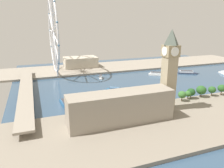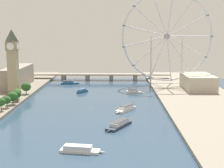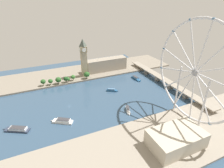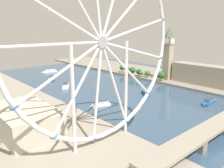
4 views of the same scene
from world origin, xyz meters
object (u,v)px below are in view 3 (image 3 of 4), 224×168
Objects in this scene: clock_tower at (84,57)px; tour_boat_5 at (63,121)px; ferris_wheel at (195,73)px; tour_boat_2 at (136,78)px; tour_boat_4 at (128,110)px; tour_boat_3 at (112,90)px; tour_boat_1 at (17,129)px; riverside_hall at (176,139)px; parliament_block at (106,64)px; river_bridge at (165,81)px.

tour_boat_5 is at bearing -28.14° from clock_tower.
ferris_wheel reaches higher than tour_boat_2.
tour_boat_4 reaches higher than tour_boat_5.
clock_tower is 152.24m from tour_boat_4.
clock_tower is 93.19m from tour_boat_3.
tour_boat_5 reaches higher than tour_boat_1.
tour_boat_2 reaches higher than tour_boat_3.
tour_boat_1 is 228.97m from tour_boat_2.
tour_boat_4 reaches higher than tour_boat_2.
riverside_hall is 183.70m from tour_boat_2.
clock_tower is at bearing -152.31° from tour_boat_4.
tour_boat_2 is (64.56, 38.35, -14.23)m from parliament_block.
ferris_wheel reaches higher than tour_boat_1.
parliament_block is 4.56× the size of tour_boat_3.
tour_boat_4 is (-83.23, -13.52, -10.01)m from riverside_hall.
tour_boat_2 is (-174.76, 55.69, -10.21)m from riverside_hall.
tour_boat_4 is (65.40, -3.47, 0.31)m from tour_boat_3.
riverside_hall is 3.00× the size of tour_boat_3.
parliament_block is (-11.11, 53.39, -26.62)m from clock_tower.
tour_boat_4 reaches higher than tour_boat_3.
parliament_block is 132.13m from river_bridge.
tour_boat_3 is at bearing 18.09° from clock_tower.
parliament_block is 1.52× the size of riverside_hall.
riverside_hall is 0.27× the size of river_bridge.
tour_boat_2 is at bearing 30.71° from parliament_block.
tour_boat_1 is 55.66m from tour_boat_5.
tour_boat_4 is (20.10, 148.33, 0.11)m from tour_boat_1.
tour_boat_2 is (-71.43, 217.54, -0.09)m from tour_boat_1.
clock_tower is 181.88m from tour_boat_1.
clock_tower is 2.66× the size of tour_boat_2.
tour_boat_3 is 0.68× the size of tour_boat_5.
ferris_wheel is at bearing 70.61° from tour_boat_4.
river_bridge is (-98.28, 45.48, -61.59)m from ferris_wheel.
riverside_hall is at bearing -53.78° from tour_boat_3.
tour_boat_4 is at bearing -154.99° from tour_boat_5.
parliament_block is at bearing -172.32° from tour_boat_4.
riverside_hall is at bearing 176.65° from tour_boat_1.
ferris_wheel is 2.19× the size of riverside_hall.
clock_tower is 113.76m from tour_boat_2.
tour_boat_4 is at bearing 8.83° from clock_tower.
tour_boat_5 is (143.09, -123.98, -13.99)m from parliament_block.
tour_boat_2 is (-140.73, 6.82, -67.13)m from ferris_wheel.
tour_boat_1 is at bearing -122.56° from riverside_hall.
ferris_wheel is 231.73m from tour_boat_1.
tour_boat_5 is (52.41, -96.59, 0.34)m from tour_boat_3.
parliament_block is 0.69× the size of ferris_wheel.
clock_tower is 233.06m from riverside_hall.
clock_tower reaches higher than tour_boat_3.
river_bridge is 11.18× the size of tour_boat_3.
tour_boat_2 is at bearing 162.32° from riverside_hall.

